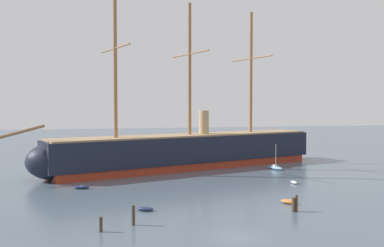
{
  "coord_description": "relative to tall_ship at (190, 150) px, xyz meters",
  "views": [
    {
      "loc": [
        -13.49,
        -38.37,
        12.8
      ],
      "look_at": [
        3.12,
        34.54,
        9.6
      ],
      "focal_mm": 39.34,
      "sensor_mm": 36.0,
      "label": 1
    }
  ],
  "objects": [
    {
      "name": "ground_plane",
      "position": [
        -5.06,
        -45.29,
        -3.65
      ],
      "size": [
        400.0,
        400.0,
        0.0
      ],
      "primitive_type": "plane",
      "color": "#4C5B6B"
    },
    {
      "name": "tall_ship",
      "position": [
        0.0,
        0.0,
        0.0
      ],
      "size": [
        67.29,
        27.47,
        33.48
      ],
      "color": "maroon",
      "rests_on": "ground"
    },
    {
      "name": "dinghy_foreground_left",
      "position": [
        -12.87,
        -33.11,
        -3.4
      ],
      "size": [
        2.29,
        1.85,
        0.5
      ],
      "color": "#1E284C",
      "rests_on": "ground"
    },
    {
      "name": "dinghy_foreground_right",
      "position": [
        5.87,
        -33.52,
        -3.37
      ],
      "size": [
        2.26,
        2.38,
        0.54
      ],
      "color": "orange",
      "rests_on": "ground"
    },
    {
      "name": "dinghy_mid_left",
      "position": [
        -20.89,
        -17.43,
        -3.36
      ],
      "size": [
        2.54,
        1.5,
        0.56
      ],
      "color": "#1E284C",
      "rests_on": "ground"
    },
    {
      "name": "dinghy_mid_right",
      "position": [
        12.94,
        -20.71,
        -3.42
      ],
      "size": [
        0.89,
        1.9,
        0.44
      ],
      "color": "silver",
      "rests_on": "ground"
    },
    {
      "name": "dinghy_alongside_bow",
      "position": [
        -18.74,
        -8.07,
        -3.33
      ],
      "size": [
        2.81,
        1.55,
        0.63
      ],
      "color": "gold",
      "rests_on": "ground"
    },
    {
      "name": "sailboat_alongside_stern",
      "position": [
        16.2,
        -5.93,
        -3.22
      ],
      "size": [
        2.41,
        4.1,
        5.11
      ],
      "color": "#7FB2D6",
      "rests_on": "ground"
    },
    {
      "name": "motorboat_far_right",
      "position": [
        23.22,
        5.12,
        -3.15
      ],
      "size": [
        3.32,
        3.4,
        1.41
      ],
      "color": "orange",
      "rests_on": "ground"
    },
    {
      "name": "mooring_piling_nearest",
      "position": [
        -14.79,
        -38.94,
        -2.58
      ],
      "size": [
        0.36,
        0.36,
        2.14
      ],
      "primitive_type": "cylinder",
      "color": "#423323",
      "rests_on": "ground"
    },
    {
      "name": "mooring_piling_left_pair",
      "position": [
        -18.22,
        -40.61,
        -2.88
      ],
      "size": [
        0.35,
        0.35,
        1.54
      ],
      "primitive_type": "cylinder",
      "color": "#423323",
      "rests_on": "ground"
    },
    {
      "name": "mooring_piling_right_pair",
      "position": [
        4.52,
        -37.51,
        -2.78
      ],
      "size": [
        0.43,
        0.43,
        1.73
      ],
      "primitive_type": "cylinder",
      "color": "#4C3D2D",
      "rests_on": "ground"
    },
    {
      "name": "mooring_piling_midwater",
      "position": [
        4.94,
        -37.42,
        -2.65
      ],
      "size": [
        0.35,
        0.35,
        2.0
      ],
      "primitive_type": "cylinder",
      "color": "#4C3D2D",
      "rests_on": "ground"
    },
    {
      "name": "seagull_in_flight",
      "position": [
        2.57,
        -12.33,
        13.22
      ],
      "size": [
        0.41,
        1.16,
        0.13
      ],
      "color": "silver"
    }
  ]
}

